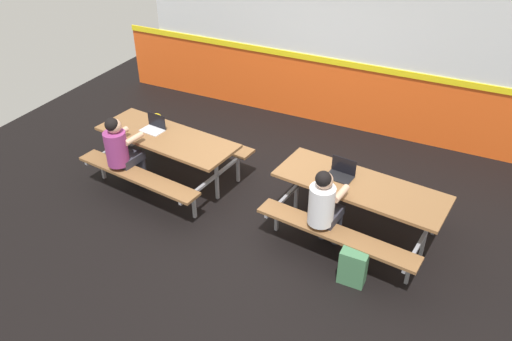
{
  "coord_description": "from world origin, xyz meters",
  "views": [
    {
      "loc": [
        2.45,
        -5.18,
        4.22
      ],
      "look_at": [
        0.0,
        -0.17,
        0.55
      ],
      "focal_mm": 35.43,
      "sensor_mm": 36.0,
      "label": 1
    }
  ],
  "objects_px": {
    "picnic_table_left": "(167,146)",
    "laptop_dark": "(341,173)",
    "student_further": "(324,205)",
    "tote_bag_bright": "(156,129)",
    "backpack_dark": "(353,267)",
    "picnic_table_right": "(359,195)",
    "laptop_silver": "(154,127)",
    "student_nearer": "(121,149)"
  },
  "relations": [
    {
      "from": "student_nearer",
      "to": "laptop_silver",
      "type": "relative_size",
      "value": 3.51
    },
    {
      "from": "picnic_table_right",
      "to": "laptop_dark",
      "type": "distance_m",
      "value": 0.35
    },
    {
      "from": "laptop_silver",
      "to": "tote_bag_bright",
      "type": "relative_size",
      "value": 0.8
    },
    {
      "from": "student_further",
      "to": "laptop_dark",
      "type": "xyz_separation_m",
      "value": [
        -0.0,
        0.6,
        0.08
      ]
    },
    {
      "from": "student_further",
      "to": "tote_bag_bright",
      "type": "xyz_separation_m",
      "value": [
        -3.41,
        1.4,
        -0.51
      ]
    },
    {
      "from": "picnic_table_left",
      "to": "laptop_dark",
      "type": "distance_m",
      "value": 2.53
    },
    {
      "from": "picnic_table_right",
      "to": "tote_bag_bright",
      "type": "relative_size",
      "value": 5.01
    },
    {
      "from": "laptop_dark",
      "to": "backpack_dark",
      "type": "xyz_separation_m",
      "value": [
        0.5,
        -0.92,
        -0.57
      ]
    },
    {
      "from": "laptop_silver",
      "to": "laptop_dark",
      "type": "bearing_deg",
      "value": 0.78
    },
    {
      "from": "student_further",
      "to": "laptop_silver",
      "type": "distance_m",
      "value": 2.83
    },
    {
      "from": "student_further",
      "to": "laptop_dark",
      "type": "bearing_deg",
      "value": 90.2
    },
    {
      "from": "student_nearer",
      "to": "student_further",
      "type": "relative_size",
      "value": 1.0
    },
    {
      "from": "student_nearer",
      "to": "tote_bag_bright",
      "type": "relative_size",
      "value": 2.81
    },
    {
      "from": "student_further",
      "to": "backpack_dark",
      "type": "height_order",
      "value": "student_further"
    },
    {
      "from": "picnic_table_right",
      "to": "laptop_silver",
      "type": "height_order",
      "value": "laptop_silver"
    },
    {
      "from": "laptop_silver",
      "to": "tote_bag_bright",
      "type": "bearing_deg",
      "value": 127.36
    },
    {
      "from": "student_nearer",
      "to": "backpack_dark",
      "type": "bearing_deg",
      "value": -5.05
    },
    {
      "from": "laptop_dark",
      "to": "tote_bag_bright",
      "type": "bearing_deg",
      "value": 166.76
    },
    {
      "from": "laptop_silver",
      "to": "picnic_table_left",
      "type": "bearing_deg",
      "value": -14.99
    },
    {
      "from": "laptop_silver",
      "to": "laptop_dark",
      "type": "xyz_separation_m",
      "value": [
        2.77,
        0.04,
        0.0
      ]
    },
    {
      "from": "laptop_silver",
      "to": "tote_bag_bright",
      "type": "height_order",
      "value": "laptop_silver"
    },
    {
      "from": "laptop_silver",
      "to": "student_nearer",
      "type": "bearing_deg",
      "value": -102.55
    },
    {
      "from": "student_nearer",
      "to": "student_further",
      "type": "xyz_separation_m",
      "value": [
        2.9,
        0.02,
        0.0
      ]
    },
    {
      "from": "laptop_dark",
      "to": "tote_bag_bright",
      "type": "xyz_separation_m",
      "value": [
        -3.41,
        0.8,
        -0.59
      ]
    },
    {
      "from": "picnic_table_left",
      "to": "laptop_dark",
      "type": "xyz_separation_m",
      "value": [
        2.51,
        0.11,
        0.21
      ]
    },
    {
      "from": "picnic_table_left",
      "to": "picnic_table_right",
      "type": "distance_m",
      "value": 2.79
    },
    {
      "from": "laptop_silver",
      "to": "laptop_dark",
      "type": "height_order",
      "value": "same"
    },
    {
      "from": "student_further",
      "to": "backpack_dark",
      "type": "distance_m",
      "value": 0.77
    },
    {
      "from": "picnic_table_left",
      "to": "laptop_silver",
      "type": "relative_size",
      "value": 6.26
    },
    {
      "from": "laptop_silver",
      "to": "laptop_dark",
      "type": "relative_size",
      "value": 1.0
    },
    {
      "from": "picnic_table_right",
      "to": "student_further",
      "type": "xyz_separation_m",
      "value": [
        -0.27,
        -0.53,
        0.13
      ]
    },
    {
      "from": "picnic_table_left",
      "to": "tote_bag_bright",
      "type": "distance_m",
      "value": 1.33
    },
    {
      "from": "backpack_dark",
      "to": "laptop_dark",
      "type": "bearing_deg",
      "value": 118.29
    },
    {
      "from": "picnic_table_left",
      "to": "tote_bag_bright",
      "type": "xyz_separation_m",
      "value": [
        -0.9,
        0.91,
        -0.39
      ]
    },
    {
      "from": "picnic_table_left",
      "to": "backpack_dark",
      "type": "xyz_separation_m",
      "value": [
        3.01,
        -0.81,
        -0.36
      ]
    },
    {
      "from": "student_further",
      "to": "tote_bag_bright",
      "type": "height_order",
      "value": "student_further"
    },
    {
      "from": "picnic_table_right",
      "to": "laptop_dark",
      "type": "xyz_separation_m",
      "value": [
        -0.27,
        0.07,
        0.21
      ]
    },
    {
      "from": "student_nearer",
      "to": "backpack_dark",
      "type": "height_order",
      "value": "student_nearer"
    },
    {
      "from": "student_further",
      "to": "backpack_dark",
      "type": "relative_size",
      "value": 2.74
    },
    {
      "from": "picnic_table_right",
      "to": "tote_bag_bright",
      "type": "height_order",
      "value": "picnic_table_right"
    },
    {
      "from": "laptop_dark",
      "to": "picnic_table_left",
      "type": "bearing_deg",
      "value": -177.59
    },
    {
      "from": "backpack_dark",
      "to": "tote_bag_bright",
      "type": "distance_m",
      "value": 4.27
    }
  ]
}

